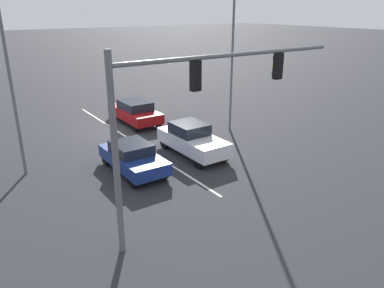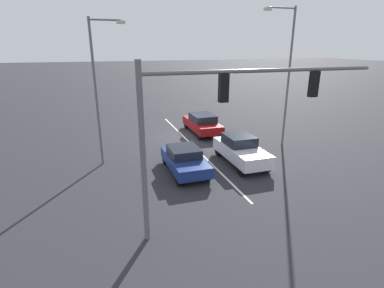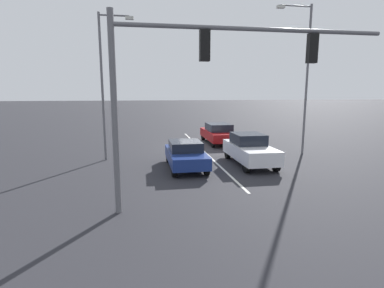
{
  "view_description": "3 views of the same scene",
  "coord_description": "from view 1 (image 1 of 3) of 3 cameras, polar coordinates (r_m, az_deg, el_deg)",
  "views": [
    {
      "loc": [
        8.71,
        21.55,
        7.34
      ],
      "look_at": [
        -0.8,
        7.65,
        1.15
      ],
      "focal_mm": 35.0,
      "sensor_mm": 36.0,
      "label": 1
    },
    {
      "loc": [
        6.17,
        21.32,
        6.69
      ],
      "look_at": [
        1.46,
        6.75,
        1.63
      ],
      "focal_mm": 28.0,
      "sensor_mm": 36.0,
      "label": 2
    },
    {
      "loc": [
        4.06,
        21.5,
        3.89
      ],
      "look_at": [
        1.45,
        6.29,
        1.2
      ],
      "focal_mm": 28.0,
      "sensor_mm": 36.0,
      "label": 3
    }
  ],
  "objects": [
    {
      "name": "ground_plane",
      "position": [
        24.38,
        -11.79,
        2.22
      ],
      "size": [
        240.0,
        240.0,
        0.0
      ],
      "primitive_type": "plane",
      "color": "#28282D"
    },
    {
      "name": "lane_stripe_left_divider",
      "position": [
        22.21,
        -9.26,
        0.62
      ],
      "size": [
        0.12,
        16.97,
        0.01
      ],
      "primitive_type": "cube",
      "color": "silver",
      "rests_on": "ground_plane"
    },
    {
      "name": "car_white_leftlane_front",
      "position": [
        19.55,
        0.02,
        0.72
      ],
      "size": [
        1.78,
        4.43,
        1.65
      ],
      "color": "silver",
      "rests_on": "ground_plane"
    },
    {
      "name": "car_navy_midlane_front",
      "position": [
        17.77,
        -9.02,
        -1.96
      ],
      "size": [
        1.8,
        4.13,
        1.38
      ],
      "color": "navy",
      "rests_on": "ground_plane"
    },
    {
      "name": "car_maroon_leftlane_second",
      "position": [
        25.23,
        -8.7,
        4.92
      ],
      "size": [
        1.89,
        4.62,
        1.53
      ],
      "color": "maroon",
      "rests_on": "ground_plane"
    },
    {
      "name": "traffic_signal_gantry",
      "position": [
        11.93,
        -0.13,
        6.76
      ],
      "size": [
        9.03,
        0.37,
        6.3
      ],
      "color": "slate",
      "rests_on": "ground_plane"
    },
    {
      "name": "street_lamp_right_shoulder",
      "position": [
        18.0,
        -25.45,
        9.7
      ],
      "size": [
        1.9,
        0.24,
        8.1
      ],
      "color": "slate",
      "rests_on": "ground_plane"
    },
    {
      "name": "street_lamp_left_shoulder",
      "position": [
        22.76,
        5.75,
        14.62
      ],
      "size": [
        2.23,
        0.24,
        9.0
      ],
      "color": "slate",
      "rests_on": "ground_plane"
    }
  ]
}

